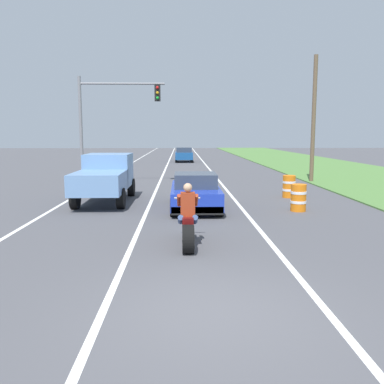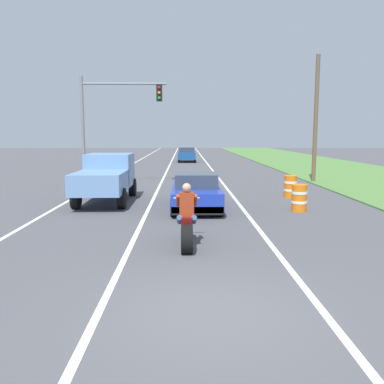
{
  "view_description": "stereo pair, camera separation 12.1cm",
  "coord_description": "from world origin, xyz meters",
  "px_view_note": "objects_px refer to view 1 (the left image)",
  "views": [
    {
      "loc": [
        -0.54,
        -6.21,
        2.82
      ],
      "look_at": [
        -0.18,
        6.74,
        1.0
      ],
      "focal_mm": 38.46,
      "sensor_mm": 36.0,
      "label": 1
    },
    {
      "loc": [
        -0.42,
        -6.21,
        2.82
      ],
      "look_at": [
        -0.18,
        6.74,
        1.0
      ],
      "focal_mm": 38.46,
      "sensor_mm": 36.0,
      "label": 2
    }
  ],
  "objects_px": {
    "construction_barrel_mid": "(289,186)",
    "motorcycle_with_rider": "(188,224)",
    "distant_car_far_ahead": "(184,154)",
    "traffic_light_mast_near": "(107,113)",
    "sports_car_blue": "(195,192)",
    "construction_barrel_nearest": "(298,198)",
    "pickup_truck_left_lane_light_blue": "(105,176)"
  },
  "relations": [
    {
      "from": "motorcycle_with_rider",
      "to": "sports_car_blue",
      "type": "relative_size",
      "value": 0.51
    },
    {
      "from": "construction_barrel_mid",
      "to": "motorcycle_with_rider",
      "type": "bearing_deg",
      "value": -120.2
    },
    {
      "from": "pickup_truck_left_lane_light_blue",
      "to": "traffic_light_mast_near",
      "type": "distance_m",
      "value": 6.94
    },
    {
      "from": "traffic_light_mast_near",
      "to": "distant_car_far_ahead",
      "type": "xyz_separation_m",
      "value": [
        4.44,
        19.27,
        -3.24
      ]
    },
    {
      "from": "construction_barrel_mid",
      "to": "sports_car_blue",
      "type": "bearing_deg",
      "value": -148.39
    },
    {
      "from": "construction_barrel_mid",
      "to": "distant_car_far_ahead",
      "type": "height_order",
      "value": "distant_car_far_ahead"
    },
    {
      "from": "construction_barrel_mid",
      "to": "distant_car_far_ahead",
      "type": "relative_size",
      "value": 0.25
    },
    {
      "from": "motorcycle_with_rider",
      "to": "traffic_light_mast_near",
      "type": "height_order",
      "value": "traffic_light_mast_near"
    },
    {
      "from": "pickup_truck_left_lane_light_blue",
      "to": "construction_barrel_nearest",
      "type": "xyz_separation_m",
      "value": [
        7.5,
        -2.28,
        -0.6
      ]
    },
    {
      "from": "motorcycle_with_rider",
      "to": "pickup_truck_left_lane_light_blue",
      "type": "relative_size",
      "value": 0.46
    },
    {
      "from": "pickup_truck_left_lane_light_blue",
      "to": "traffic_light_mast_near",
      "type": "bearing_deg",
      "value": 98.55
    },
    {
      "from": "motorcycle_with_rider",
      "to": "pickup_truck_left_lane_light_blue",
      "type": "bearing_deg",
      "value": 115.34
    },
    {
      "from": "sports_car_blue",
      "to": "construction_barrel_nearest",
      "type": "height_order",
      "value": "sports_car_blue"
    },
    {
      "from": "sports_car_blue",
      "to": "pickup_truck_left_lane_light_blue",
      "type": "bearing_deg",
      "value": 156.29
    },
    {
      "from": "sports_car_blue",
      "to": "distant_car_far_ahead",
      "type": "xyz_separation_m",
      "value": [
        -0.21,
        27.14,
        0.14
      ]
    },
    {
      "from": "construction_barrel_nearest",
      "to": "construction_barrel_mid",
      "type": "xyz_separation_m",
      "value": [
        0.52,
        3.31,
        0.0
      ]
    },
    {
      "from": "construction_barrel_nearest",
      "to": "construction_barrel_mid",
      "type": "distance_m",
      "value": 3.35
    },
    {
      "from": "motorcycle_with_rider",
      "to": "construction_barrel_nearest",
      "type": "xyz_separation_m",
      "value": [
        4.17,
        4.75,
        -0.09
      ]
    },
    {
      "from": "construction_barrel_nearest",
      "to": "motorcycle_with_rider",
      "type": "bearing_deg",
      "value": -131.27
    },
    {
      "from": "sports_car_blue",
      "to": "motorcycle_with_rider",
      "type": "bearing_deg",
      "value": -94.0
    },
    {
      "from": "pickup_truck_left_lane_light_blue",
      "to": "distant_car_far_ahead",
      "type": "bearing_deg",
      "value": 82.19
    },
    {
      "from": "sports_car_blue",
      "to": "distant_car_far_ahead",
      "type": "distance_m",
      "value": 27.14
    },
    {
      "from": "traffic_light_mast_near",
      "to": "construction_barrel_mid",
      "type": "xyz_separation_m",
      "value": [
        8.96,
        -5.21,
        -3.51
      ]
    },
    {
      "from": "construction_barrel_nearest",
      "to": "construction_barrel_mid",
      "type": "bearing_deg",
      "value": 81.1
    },
    {
      "from": "pickup_truck_left_lane_light_blue",
      "to": "construction_barrel_mid",
      "type": "relative_size",
      "value": 4.8
    },
    {
      "from": "pickup_truck_left_lane_light_blue",
      "to": "distant_car_far_ahead",
      "type": "distance_m",
      "value": 25.75
    },
    {
      "from": "motorcycle_with_rider",
      "to": "distant_car_far_ahead",
      "type": "distance_m",
      "value": 32.55
    },
    {
      "from": "construction_barrel_nearest",
      "to": "construction_barrel_mid",
      "type": "relative_size",
      "value": 1.0
    },
    {
      "from": "motorcycle_with_rider",
      "to": "sports_car_blue",
      "type": "bearing_deg",
      "value": 86.0
    },
    {
      "from": "motorcycle_with_rider",
      "to": "traffic_light_mast_near",
      "type": "relative_size",
      "value": 0.37
    },
    {
      "from": "sports_car_blue",
      "to": "pickup_truck_left_lane_light_blue",
      "type": "distance_m",
      "value": 4.08
    },
    {
      "from": "construction_barrel_nearest",
      "to": "distant_car_far_ahead",
      "type": "bearing_deg",
      "value": 98.2
    }
  ]
}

